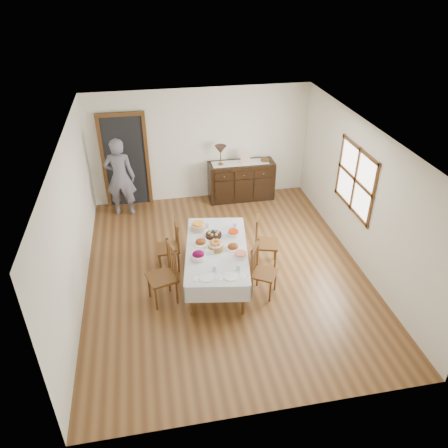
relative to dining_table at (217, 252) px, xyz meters
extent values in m
plane|color=brown|center=(0.20, 0.26, -0.62)|extent=(6.00, 6.00, 0.00)
cube|color=silver|center=(0.20, 0.26, 1.98)|extent=(5.00, 6.00, 0.02)
cube|color=white|center=(0.20, 3.26, 0.68)|extent=(5.00, 0.02, 2.60)
cube|color=white|center=(0.20, -2.74, 0.68)|extent=(5.00, 0.02, 2.60)
cube|color=white|center=(-2.30, 0.26, 0.68)|extent=(0.02, 6.00, 2.60)
cube|color=white|center=(2.70, 0.26, 0.68)|extent=(0.02, 6.00, 2.60)
cube|color=white|center=(2.69, 0.56, 0.88)|extent=(0.02, 1.30, 1.10)
cube|color=#563316|center=(2.67, 0.56, 0.88)|extent=(0.03, 1.46, 1.26)
cube|color=black|center=(-1.50, 3.22, 0.43)|extent=(0.90, 0.06, 2.10)
cube|color=#563316|center=(-1.50, 3.20, 0.43)|extent=(1.04, 0.08, 2.18)
cube|color=silver|center=(0.00, 0.00, 0.07)|extent=(1.31, 2.14, 0.04)
cylinder|color=#563316|center=(-0.54, -0.79, -0.29)|extent=(0.06, 0.06, 0.64)
cylinder|color=#563316|center=(0.27, -0.92, -0.29)|extent=(0.06, 0.06, 0.64)
cylinder|color=#563316|center=(-0.27, 0.92, -0.29)|extent=(0.06, 0.06, 0.64)
cylinder|color=#563316|center=(0.54, 0.79, -0.29)|extent=(0.06, 0.06, 0.64)
cube|color=silver|center=(-0.50, 0.08, -0.07)|extent=(0.34, 2.02, 0.31)
cube|color=silver|center=(0.50, -0.08, -0.07)|extent=(0.34, 2.02, 0.31)
cube|color=silver|center=(-0.16, -1.00, -0.07)|extent=(1.03, 0.18, 0.31)
cube|color=silver|center=(0.16, 1.00, -0.07)|extent=(1.03, 0.18, 0.31)
cube|color=#563316|center=(-0.98, -0.34, -0.14)|extent=(0.55, 0.55, 0.04)
cylinder|color=#563316|center=(-1.20, -0.22, -0.39)|extent=(0.04, 0.04, 0.46)
cylinder|color=#563316|center=(-1.10, -0.57, -0.39)|extent=(0.04, 0.04, 0.46)
cylinder|color=#563316|center=(-0.85, -0.12, -0.39)|extent=(0.04, 0.04, 0.46)
cylinder|color=#563316|center=(-0.75, -0.47, -0.39)|extent=(0.04, 0.04, 0.46)
cylinder|color=#563316|center=(-0.83, -0.11, 0.16)|extent=(0.04, 0.04, 0.59)
cylinder|color=#563316|center=(-0.73, -0.47, 0.16)|extent=(0.04, 0.04, 0.59)
cube|color=#563316|center=(-0.78, -0.29, 0.41)|extent=(0.15, 0.42, 0.08)
cylinder|color=#563316|center=(-0.81, -0.20, 0.14)|extent=(0.02, 0.02, 0.49)
cylinder|color=#563316|center=(-0.78, -0.29, 0.14)|extent=(0.02, 0.02, 0.49)
cylinder|color=#563316|center=(-0.76, -0.38, 0.14)|extent=(0.02, 0.02, 0.49)
cube|color=#563316|center=(-0.81, 0.54, -0.18)|extent=(0.42, 0.42, 0.04)
cylinder|color=#563316|center=(-0.98, 0.70, -0.41)|extent=(0.04, 0.04, 0.42)
cylinder|color=#563316|center=(-0.97, 0.37, -0.41)|extent=(0.04, 0.04, 0.42)
cylinder|color=#563316|center=(-0.65, 0.71, -0.41)|extent=(0.04, 0.04, 0.42)
cylinder|color=#563316|center=(-0.64, 0.38, -0.41)|extent=(0.04, 0.04, 0.42)
cylinder|color=#563316|center=(-0.63, 0.72, 0.09)|extent=(0.04, 0.04, 0.54)
cylinder|color=#563316|center=(-0.62, 0.37, 0.09)|extent=(0.04, 0.04, 0.54)
cube|color=#563316|center=(-0.63, 0.55, 0.33)|extent=(0.05, 0.39, 0.08)
cylinder|color=#563316|center=(-0.63, 0.64, 0.07)|extent=(0.02, 0.02, 0.45)
cylinder|color=#563316|center=(-0.63, 0.55, 0.07)|extent=(0.02, 0.02, 0.45)
cylinder|color=#563316|center=(-0.63, 0.46, 0.07)|extent=(0.02, 0.02, 0.45)
cube|color=#563316|center=(0.73, -0.49, -0.19)|extent=(0.55, 0.55, 0.04)
cylinder|color=#563316|center=(0.78, -0.71, -0.41)|extent=(0.03, 0.03, 0.41)
cylinder|color=#563316|center=(0.95, -0.43, -0.41)|extent=(0.03, 0.03, 0.41)
cylinder|color=#563316|center=(0.50, -0.54, -0.41)|extent=(0.03, 0.03, 0.41)
cylinder|color=#563316|center=(0.67, -0.26, -0.41)|extent=(0.03, 0.03, 0.41)
cylinder|color=#563316|center=(0.48, -0.54, 0.08)|extent=(0.04, 0.04, 0.53)
cylinder|color=#563316|center=(0.66, -0.25, 0.08)|extent=(0.04, 0.04, 0.53)
cube|color=#563316|center=(0.57, -0.39, 0.30)|extent=(0.23, 0.34, 0.08)
cylinder|color=#563316|center=(0.53, -0.46, 0.06)|extent=(0.02, 0.02, 0.44)
cylinder|color=#563316|center=(0.57, -0.39, 0.06)|extent=(0.02, 0.02, 0.44)
cylinder|color=#563316|center=(0.62, -0.32, 0.06)|extent=(0.02, 0.02, 0.44)
cube|color=#563316|center=(0.99, 0.32, -0.16)|extent=(0.53, 0.53, 0.04)
cylinder|color=#563316|center=(1.11, 0.11, -0.40)|extent=(0.04, 0.04, 0.43)
cylinder|color=#563316|center=(1.20, 0.44, -0.40)|extent=(0.04, 0.04, 0.43)
cylinder|color=#563316|center=(0.78, 0.21, -0.40)|extent=(0.04, 0.04, 0.43)
cylinder|color=#563316|center=(0.87, 0.54, -0.40)|extent=(0.04, 0.04, 0.43)
cylinder|color=#563316|center=(0.75, 0.20, 0.12)|extent=(0.04, 0.04, 0.57)
cylinder|color=#563316|center=(0.85, 0.55, 0.12)|extent=(0.04, 0.04, 0.57)
cube|color=#563316|center=(0.80, 0.38, 0.36)|extent=(0.15, 0.40, 0.08)
cylinder|color=#563316|center=(0.78, 0.29, 0.10)|extent=(0.02, 0.02, 0.46)
cylinder|color=#563316|center=(0.80, 0.38, 0.10)|extent=(0.02, 0.02, 0.46)
cylinder|color=#563316|center=(0.83, 0.46, 0.10)|extent=(0.02, 0.02, 0.46)
cube|color=black|center=(1.10, 2.98, -0.16)|extent=(1.53, 0.51, 0.92)
cube|color=black|center=(0.65, 2.72, 0.12)|extent=(0.43, 0.02, 0.18)
sphere|color=brown|center=(0.65, 2.70, 0.12)|extent=(0.03, 0.03, 0.03)
cube|color=black|center=(1.10, 2.72, 0.12)|extent=(0.43, 0.02, 0.18)
sphere|color=brown|center=(1.10, 2.70, 0.12)|extent=(0.03, 0.03, 0.03)
cube|color=black|center=(1.56, 2.72, 0.12)|extent=(0.43, 0.02, 0.18)
sphere|color=brown|center=(1.56, 2.70, 0.12)|extent=(0.03, 0.03, 0.03)
imported|color=slate|center=(-1.64, 2.77, 0.33)|extent=(0.64, 0.46, 1.90)
cylinder|color=olive|center=(-0.03, -0.03, 0.14)|extent=(0.26, 0.26, 0.10)
cylinder|color=white|center=(-0.03, -0.03, 0.20)|extent=(0.24, 0.24, 0.02)
sphere|color=#CE7D36|center=(0.04, -0.03, 0.23)|extent=(0.08, 0.08, 0.08)
sphere|color=#CE7D36|center=(0.02, 0.02, 0.23)|extent=(0.08, 0.08, 0.08)
sphere|color=#CE7D36|center=(-0.04, 0.03, 0.23)|extent=(0.08, 0.08, 0.08)
sphere|color=#CE7D36|center=(-0.09, -0.01, 0.23)|extent=(0.08, 0.08, 0.08)
sphere|color=#CE7D36|center=(-0.09, -0.06, 0.23)|extent=(0.08, 0.08, 0.08)
sphere|color=#CE7D36|center=(-0.04, -0.10, 0.23)|extent=(0.08, 0.08, 0.08)
sphere|color=#CE7D36|center=(0.02, -0.09, 0.23)|extent=(0.08, 0.08, 0.08)
cylinder|color=black|center=(0.01, 0.39, 0.11)|extent=(0.29, 0.29, 0.05)
ellipsoid|color=pink|center=(0.09, 0.39, 0.16)|extent=(0.05, 0.05, 0.06)
ellipsoid|color=#73CBF4|center=(0.05, 0.45, 0.16)|extent=(0.05, 0.05, 0.06)
ellipsoid|color=#7CE46E|center=(-0.03, 0.45, 0.16)|extent=(0.05, 0.05, 0.06)
ellipsoid|color=#E8B64A|center=(-0.07, 0.39, 0.16)|extent=(0.05, 0.05, 0.06)
ellipsoid|color=#C590DA|center=(-0.03, 0.32, 0.16)|extent=(0.05, 0.05, 0.06)
ellipsoid|color=#FAE768|center=(0.05, 0.32, 0.16)|extent=(0.05, 0.05, 0.06)
cylinder|color=white|center=(-0.25, 0.20, 0.09)|extent=(0.30, 0.30, 0.01)
ellipsoid|color=maroon|center=(-0.25, 0.20, 0.12)|extent=(0.19, 0.16, 0.11)
cylinder|color=white|center=(0.28, -0.05, 0.09)|extent=(0.27, 0.27, 0.02)
ellipsoid|color=maroon|center=(0.28, -0.05, 0.13)|extent=(0.19, 0.16, 0.11)
cylinder|color=white|center=(-0.35, -0.24, 0.12)|extent=(0.25, 0.25, 0.07)
ellipsoid|color=#5C002F|center=(-0.35, -0.24, 0.18)|extent=(0.20, 0.17, 0.11)
cylinder|color=white|center=(0.37, 0.36, 0.12)|extent=(0.21, 0.21, 0.06)
cylinder|color=#F33605|center=(0.37, 0.36, 0.16)|extent=(0.18, 0.18, 0.03)
cylinder|color=#CAA78B|center=(-0.22, 0.65, 0.14)|extent=(0.27, 0.27, 0.11)
cylinder|color=orange|center=(-0.22, 0.65, 0.21)|extent=(0.20, 0.20, 0.04)
cylinder|color=white|center=(0.35, -0.31, 0.11)|extent=(0.22, 0.22, 0.05)
cylinder|color=#D66E4A|center=(0.35, -0.31, 0.15)|extent=(0.20, 0.20, 0.02)
cube|color=white|center=(-0.14, -0.12, 0.12)|extent=(0.15, 0.11, 0.07)
cylinder|color=white|center=(-0.29, -0.75, 0.09)|extent=(0.25, 0.25, 0.01)
cube|color=white|center=(-0.46, -0.75, 0.09)|extent=(0.10, 0.13, 0.01)
cube|color=silver|center=(-0.46, -0.75, 0.10)|extent=(0.04, 0.16, 0.01)
cube|color=silver|center=(-0.13, -0.75, 0.09)|extent=(0.04, 0.18, 0.01)
cube|color=silver|center=(-0.09, -0.75, 0.09)|extent=(0.04, 0.14, 0.01)
cylinder|color=silver|center=(-0.14, -0.60, 0.14)|extent=(0.07, 0.07, 0.10)
cylinder|color=white|center=(0.09, -0.80, 0.09)|extent=(0.25, 0.25, 0.01)
cube|color=white|center=(-0.08, -0.80, 0.09)|extent=(0.10, 0.13, 0.01)
cube|color=silver|center=(-0.08, -0.80, 0.10)|extent=(0.04, 0.16, 0.01)
cube|color=silver|center=(0.25, -0.80, 0.09)|extent=(0.04, 0.18, 0.01)
cube|color=silver|center=(0.29, -0.80, 0.09)|extent=(0.04, 0.14, 0.01)
cylinder|color=silver|center=(0.24, -0.65, 0.14)|extent=(0.07, 0.07, 0.10)
cylinder|color=silver|center=(-0.04, 0.70, 0.14)|extent=(0.07, 0.07, 0.10)
cylinder|color=silver|center=(0.46, 0.61, 0.14)|extent=(0.07, 0.07, 0.10)
cube|color=white|center=(1.07, 2.98, 0.30)|extent=(1.30, 0.35, 0.01)
cylinder|color=brown|center=(0.61, 2.96, 0.31)|extent=(0.12, 0.12, 0.03)
cylinder|color=brown|center=(0.61, 2.96, 0.45)|extent=(0.02, 0.02, 0.25)
cone|color=#442F23|center=(0.61, 2.96, 0.67)|extent=(0.26, 0.26, 0.18)
cube|color=#D2AF96|center=(1.17, 2.91, 0.44)|extent=(0.22, 0.08, 0.28)
cylinder|color=#563316|center=(1.65, 2.98, 0.33)|extent=(0.20, 0.20, 0.06)
camera|label=1|loc=(-1.01, -6.06, 4.36)|focal=35.00mm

